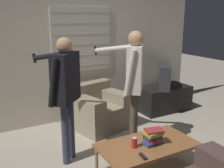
% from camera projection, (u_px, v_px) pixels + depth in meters
% --- Properties ---
extents(wall_back, '(5.20, 0.08, 2.55)m').
position_uv_depth(wall_back, '(73.00, 51.00, 4.70)').
color(wall_back, beige).
rests_on(wall_back, ground_plane).
extents(armchair_beige, '(1.01, 0.96, 0.75)m').
position_uv_depth(armchair_beige, '(99.00, 110.00, 4.54)').
color(armchair_beige, gray).
rests_on(armchair_beige, ground_plane).
extents(coffee_table, '(1.19, 0.66, 0.39)m').
position_uv_depth(coffee_table, '(148.00, 146.00, 3.19)').
color(coffee_table, brown).
rests_on(coffee_table, ground_plane).
extents(tv_stand, '(1.05, 0.58, 0.50)m').
position_uv_depth(tv_stand, '(164.00, 98.00, 5.38)').
color(tv_stand, black).
rests_on(tv_stand, ground_plane).
extents(tv, '(0.69, 0.79, 0.47)m').
position_uv_depth(tv, '(165.00, 75.00, 5.26)').
color(tv, '#2D2D33').
rests_on(tv, tv_stand).
extents(person_left_standing, '(0.52, 0.85, 1.65)m').
position_uv_depth(person_left_standing, '(65.00, 85.00, 3.30)').
color(person_left_standing, '#33384C').
rests_on(person_left_standing, ground_plane).
extents(person_right_standing, '(0.56, 0.78, 1.70)m').
position_uv_depth(person_right_standing, '(134.00, 77.00, 3.63)').
color(person_right_standing, '#4C4233').
rests_on(person_right_standing, ground_plane).
extents(book_stack, '(0.25, 0.21, 0.19)m').
position_uv_depth(book_stack, '(153.00, 137.00, 3.16)').
color(book_stack, '#284C89').
rests_on(book_stack, coffee_table).
extents(soda_can, '(0.07, 0.07, 0.13)m').
position_uv_depth(soda_can, '(134.00, 143.00, 3.08)').
color(soda_can, red).
rests_on(soda_can, coffee_table).
extents(spare_remote, '(0.06, 0.13, 0.02)m').
position_uv_depth(spare_remote, '(143.00, 156.00, 2.88)').
color(spare_remote, black).
rests_on(spare_remote, coffee_table).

